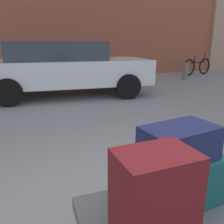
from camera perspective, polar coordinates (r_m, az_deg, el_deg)
The scene contains 8 objects.
duffel_bag_teal_rear_right at distance 1.69m, azimuth 15.17°, elevation -15.86°, with size 0.67×0.33×0.33m, color #144C51.
suitcase_maroon_front_right at distance 1.25m, azimuth 10.00°, elevation -21.62°, with size 0.37×0.27×0.57m, color maroon.
duffel_bag_navy_topmost_pile at distance 1.56m, azimuth 15.91°, elevation -7.28°, with size 0.48×0.28×0.22m, color #191E47.
parked_car at distance 6.55m, azimuth -11.18°, elevation 10.55°, with size 4.42×2.17×1.42m.
bicycle_leaning at distance 11.37m, azimuth 19.80°, elevation 10.29°, with size 1.73×0.45×0.96m.
bollard_kerb_near at distance 8.50m, azimuth 1.87°, elevation 9.14°, with size 0.21×0.21×0.64m, color #72665B.
bollard_kerb_mid at distance 9.01m, azimuth 9.18°, elevation 9.36°, with size 0.21×0.21×0.64m, color #72665B.
bollard_kerb_far at distance 9.85m, azimuth 17.31°, elevation 9.42°, with size 0.21×0.21×0.64m, color #72665B.
Camera 1 is at (-0.80, -1.04, 1.39)m, focal length 37.92 mm.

